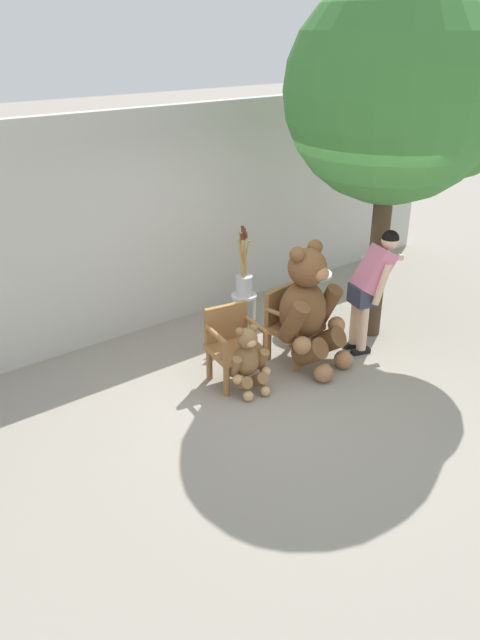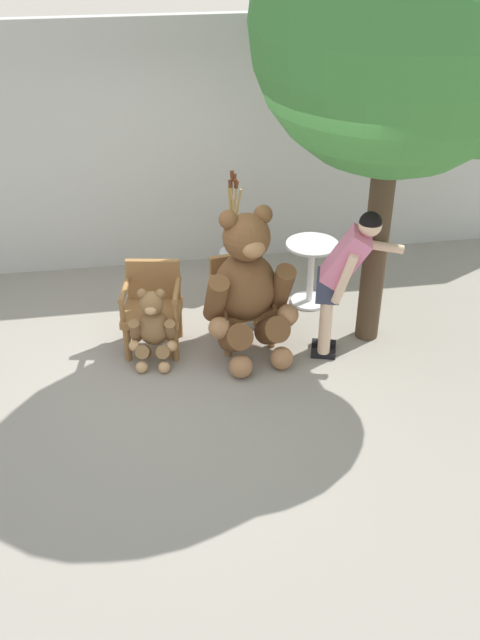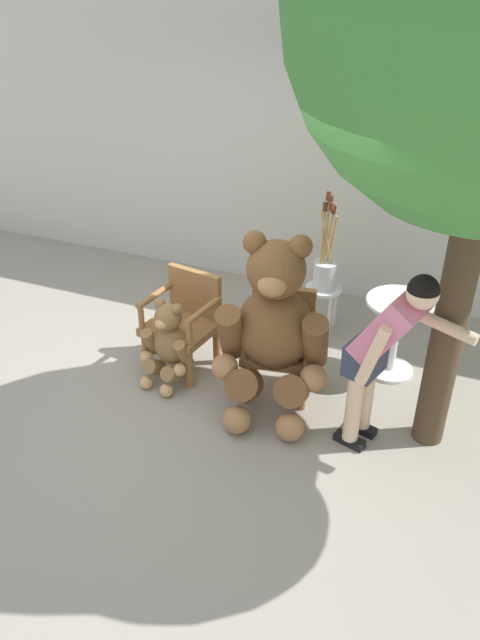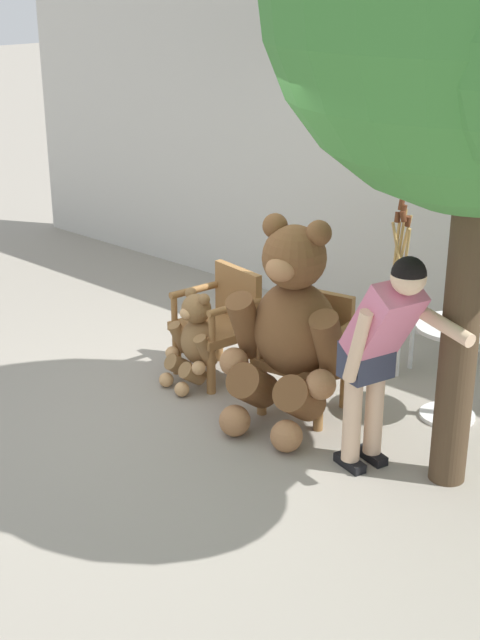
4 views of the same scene
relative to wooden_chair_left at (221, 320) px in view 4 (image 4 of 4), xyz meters
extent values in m
plane|color=gray|center=(0.44, -0.55, -0.46)|extent=(60.00, 60.00, 0.00)
cube|color=beige|center=(0.44, 1.85, 0.94)|extent=(10.00, 0.16, 2.80)
cube|color=olive|center=(-0.01, -0.06, -0.06)|extent=(0.64, 0.61, 0.07)
cylinder|color=olive|center=(-0.27, -0.23, -0.28)|extent=(0.07, 0.07, 0.37)
cylinder|color=olive|center=(0.18, -0.31, -0.28)|extent=(0.07, 0.07, 0.37)
cylinder|color=olive|center=(-0.20, 0.19, -0.28)|extent=(0.07, 0.07, 0.37)
cylinder|color=olive|center=(0.25, 0.11, -0.28)|extent=(0.07, 0.07, 0.37)
cube|color=olive|center=(0.03, 0.17, 0.19)|extent=(0.52, 0.15, 0.42)
cylinder|color=olive|center=(-0.26, -0.02, 0.20)|extent=(0.14, 0.48, 0.06)
cylinder|color=olive|center=(-0.29, -0.23, 0.09)|extent=(0.05, 0.05, 0.22)
cylinder|color=olive|center=(0.24, -0.10, 0.20)|extent=(0.14, 0.48, 0.06)
cylinder|color=olive|center=(0.20, -0.31, 0.09)|extent=(0.05, 0.05, 0.22)
cube|color=olive|center=(0.88, -0.06, -0.06)|extent=(0.64, 0.61, 0.07)
cylinder|color=olive|center=(0.69, -0.31, -0.28)|extent=(0.07, 0.07, 0.37)
cylinder|color=olive|center=(1.15, -0.23, -0.28)|extent=(0.07, 0.07, 0.37)
cylinder|color=olive|center=(0.62, 0.11, -0.28)|extent=(0.07, 0.07, 0.37)
cylinder|color=olive|center=(1.07, 0.19, -0.28)|extent=(0.07, 0.07, 0.37)
cube|color=olive|center=(0.84, 0.17, 0.19)|extent=(0.52, 0.15, 0.42)
cylinder|color=olive|center=(0.64, -0.10, 0.20)|extent=(0.14, 0.48, 0.06)
cylinder|color=olive|center=(0.67, -0.31, 0.09)|extent=(0.05, 0.05, 0.22)
cylinder|color=olive|center=(1.13, -0.02, 0.20)|extent=(0.14, 0.48, 0.06)
cylinder|color=olive|center=(1.16, -0.22, 0.09)|extent=(0.05, 0.05, 0.22)
ellipsoid|color=brown|center=(0.88, -0.18, 0.22)|extent=(0.69, 0.61, 0.70)
sphere|color=brown|center=(0.89, -0.22, 0.75)|extent=(0.44, 0.44, 0.44)
ellipsoid|color=#A47148|center=(0.92, -0.40, 0.72)|extent=(0.24, 0.20, 0.16)
sphere|color=black|center=(0.92, -0.40, 0.73)|extent=(0.07, 0.07, 0.07)
sphere|color=brown|center=(0.72, -0.22, 0.94)|extent=(0.18, 0.18, 0.18)
sphere|color=brown|center=(1.05, -0.16, 0.94)|extent=(0.18, 0.18, 0.18)
cylinder|color=brown|center=(0.58, -0.35, 0.22)|extent=(0.26, 0.42, 0.53)
sphere|color=#A47148|center=(0.59, -0.49, -0.02)|extent=(0.21, 0.21, 0.21)
cylinder|color=brown|center=(1.22, -0.24, 0.22)|extent=(0.26, 0.42, 0.53)
sphere|color=#A47148|center=(1.26, -0.37, -0.02)|extent=(0.21, 0.21, 0.21)
cylinder|color=brown|center=(0.74, -0.47, -0.16)|extent=(0.33, 0.47, 0.41)
sphere|color=#A47148|center=(0.76, -0.68, -0.35)|extent=(0.22, 0.22, 0.22)
cylinder|color=brown|center=(1.11, -0.40, -0.16)|extent=(0.33, 0.47, 0.41)
sphere|color=#A47148|center=(1.17, -0.61, -0.35)|extent=(0.22, 0.22, 0.22)
ellipsoid|color=olive|center=(-0.01, -0.24, -0.11)|extent=(0.35, 0.32, 0.36)
sphere|color=olive|center=(-0.01, -0.26, 0.17)|extent=(0.23, 0.23, 0.23)
ellipsoid|color=tan|center=(-0.03, -0.35, 0.15)|extent=(0.12, 0.10, 0.08)
sphere|color=black|center=(-0.03, -0.35, 0.15)|extent=(0.03, 0.03, 0.03)
sphere|color=olive|center=(-0.10, -0.23, 0.26)|extent=(0.09, 0.09, 0.09)
sphere|color=olive|center=(0.07, -0.26, 0.26)|extent=(0.09, 0.09, 0.09)
cylinder|color=olive|center=(-0.19, -0.27, -0.11)|extent=(0.14, 0.21, 0.27)
sphere|color=tan|center=(-0.21, -0.34, -0.23)|extent=(0.11, 0.11, 0.11)
cylinder|color=olive|center=(0.15, -0.33, -0.11)|extent=(0.14, 0.21, 0.27)
sphere|color=tan|center=(0.14, -0.40, -0.23)|extent=(0.11, 0.11, 0.11)
cylinder|color=olive|center=(-0.13, -0.36, -0.31)|extent=(0.17, 0.24, 0.21)
sphere|color=tan|center=(-0.16, -0.46, -0.40)|extent=(0.11, 0.11, 0.11)
cylinder|color=olive|center=(0.06, -0.39, -0.31)|extent=(0.17, 0.24, 0.21)
sphere|color=tan|center=(0.05, -0.50, -0.40)|extent=(0.11, 0.11, 0.11)
cube|color=black|center=(1.61, -0.49, -0.43)|extent=(0.26, 0.16, 0.06)
cylinder|color=beige|center=(1.61, -0.49, 0.01)|extent=(0.12, 0.12, 0.82)
cube|color=black|center=(1.66, -0.32, -0.43)|extent=(0.26, 0.16, 0.06)
cylinder|color=beige|center=(1.66, -0.32, 0.01)|extent=(0.12, 0.12, 0.82)
cube|color=#33384C|center=(1.63, -0.41, 0.29)|extent=(0.30, 0.35, 0.24)
cube|color=pink|center=(1.77, -0.45, 0.59)|extent=(0.52, 0.44, 0.57)
sphere|color=beige|center=(1.95, -0.50, 0.93)|extent=(0.21, 0.21, 0.21)
sphere|color=black|center=(1.95, -0.50, 0.95)|extent=(0.21, 0.21, 0.21)
cylinder|color=beige|center=(2.06, -0.34, 0.64)|extent=(0.57, 0.24, 0.14)
cylinder|color=beige|center=(1.71, -0.63, 0.47)|extent=(0.23, 0.14, 0.50)
cylinder|color=silver|center=(0.97, 1.01, -0.02)|extent=(0.34, 0.34, 0.03)
cylinder|color=silver|center=(1.07, 1.10, -0.25)|extent=(0.04, 0.04, 0.43)
cylinder|color=silver|center=(0.87, 1.10, -0.25)|extent=(0.04, 0.04, 0.43)
cylinder|color=silver|center=(1.07, 0.91, -0.25)|extent=(0.04, 0.04, 0.43)
cylinder|color=silver|center=(0.87, 0.91, -0.25)|extent=(0.04, 0.04, 0.43)
cylinder|color=silver|center=(0.97, 1.01, 0.13)|extent=(0.22, 0.22, 0.26)
cylinder|color=tan|center=(0.97, 1.01, 0.45)|extent=(0.10, 0.13, 0.74)
cylinder|color=#592D19|center=(0.97, 1.01, 0.86)|extent=(0.05, 0.05, 0.09)
cylinder|color=tan|center=(0.93, 1.00, 0.42)|extent=(0.04, 0.12, 0.68)
cylinder|color=#592D19|center=(0.93, 1.00, 0.80)|extent=(0.05, 0.06, 0.09)
cylinder|color=tan|center=(0.95, 1.01, 0.47)|extent=(0.03, 0.16, 0.77)
cylinder|color=#592D19|center=(0.95, 1.01, 0.90)|extent=(0.04, 0.06, 0.09)
cylinder|color=tan|center=(1.00, 1.04, 0.40)|extent=(0.11, 0.10, 0.65)
cylinder|color=#592D19|center=(1.00, 1.04, 0.77)|extent=(0.05, 0.05, 0.09)
cylinder|color=tan|center=(0.98, 0.99, 0.43)|extent=(0.15, 0.11, 0.69)
cylinder|color=#592D19|center=(0.98, 0.99, 0.82)|extent=(0.06, 0.05, 0.09)
cylinder|color=white|center=(1.73, 0.55, 0.24)|extent=(0.56, 0.56, 0.03)
cylinder|color=white|center=(1.73, 0.55, -0.12)|extent=(0.07, 0.07, 0.69)
cylinder|color=white|center=(1.73, 0.55, -0.45)|extent=(0.40, 0.40, 0.03)
cylinder|color=#473523|center=(2.14, -0.19, 0.70)|extent=(0.23, 0.23, 2.31)
camera|label=1|loc=(-3.78, -4.86, 3.21)|focal=35.00mm
camera|label=2|loc=(-0.12, -6.01, 3.55)|focal=40.00mm
camera|label=3|loc=(2.15, -4.08, 2.84)|focal=35.00mm
camera|label=4|loc=(4.46, -4.73, 2.57)|focal=50.00mm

